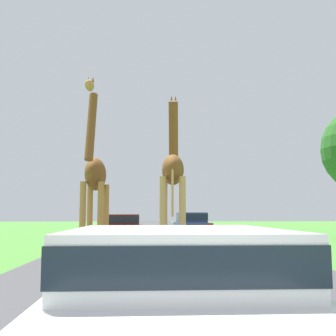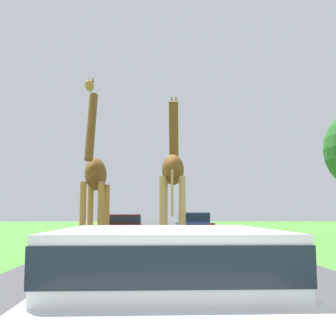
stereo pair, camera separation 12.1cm
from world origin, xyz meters
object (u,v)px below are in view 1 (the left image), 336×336
at_px(giraffe_near_road, 173,176).
at_px(car_lead_maroon, 176,301).
at_px(giraffe_companion, 95,179).
at_px(car_queue_right, 120,228).
at_px(car_queue_left, 192,225).

xyz_separation_m(giraffe_near_road, car_lead_maroon, (-0.58, -8.75, -1.83)).
bearing_deg(giraffe_near_road, car_lead_maroon, -88.90).
distance_m(giraffe_near_road, car_lead_maroon, 8.95).
distance_m(giraffe_companion, car_lead_maroon, 9.60).
bearing_deg(giraffe_near_road, giraffe_companion, 172.15).
xyz_separation_m(car_lead_maroon, car_queue_right, (-1.39, 16.47, 0.04)).
relative_size(giraffe_companion, car_queue_left, 1.14).
height_order(giraffe_companion, car_lead_maroon, giraffe_companion).
relative_size(car_lead_maroon, car_queue_right, 1.18).
bearing_deg(car_lead_maroon, car_queue_right, 94.83).
distance_m(giraffe_near_road, car_queue_left, 12.01).
height_order(giraffe_companion, car_queue_right, giraffe_companion).
distance_m(giraffe_companion, car_queue_left, 12.08).
distance_m(car_lead_maroon, car_queue_right, 16.53).
bearing_deg(car_queue_right, car_lead_maroon, -85.17).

